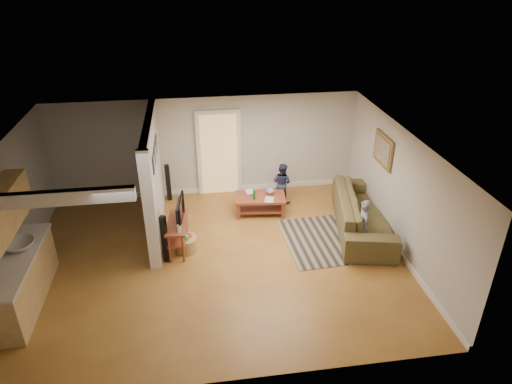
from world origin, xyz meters
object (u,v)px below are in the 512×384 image
tv_console (178,224)px  child (360,248)px  speaker_left (165,239)px  sofa (361,228)px  toy_basket (186,243)px  speaker_right (168,183)px  coffee_table (261,200)px  toddler (281,201)px

tv_console → child: 3.82m
child → speaker_left: bearing=-89.6°
sofa → tv_console: (-4.04, -0.23, 0.61)m
toy_basket → sofa: bearing=4.2°
speaker_left → speaker_right: speaker_left is taller
tv_console → sofa: bearing=8.1°
toy_basket → child: size_ratio=0.42×
coffee_table → speaker_right: 2.39m
tv_console → child: tv_console is taller
coffee_table → speaker_right: (-2.17, 0.99, 0.12)m
tv_console → speaker_left: speaker_left is taller
sofa → coffee_table: coffee_table is taller
sofa → child: size_ratio=2.49×
coffee_table → speaker_left: speaker_left is taller
coffee_table → tv_console: size_ratio=1.12×
sofa → toy_basket: (-3.90, -0.29, 0.17)m
speaker_right → toddler: 2.85m
speaker_right → child: size_ratio=0.85×
coffee_table → toddler: 0.85m
tv_console → speaker_left: bearing=-119.6°
toddler → sofa: bearing=177.5°
speaker_right → child: speaker_right is taller
speaker_right → toy_basket: (0.40, -2.29, -0.30)m
tv_console → speaker_right: size_ratio=1.15×
speaker_right → toy_basket: speaker_right is taller
speaker_left → toddler: size_ratio=1.02×
sofa → child: (-0.30, -0.74, 0.00)m
speaker_left → speaker_right: bearing=114.8°
toddler → speaker_right: bearing=32.0°
sofa → tv_console: 4.09m
child → toddler: (-1.23, 2.25, 0.00)m
coffee_table → toddler: bearing=39.5°
speaker_left → toddler: speaker_left is taller
sofa → speaker_left: speaker_left is taller
coffee_table → tv_console: bearing=-146.9°
speaker_right → child: 4.88m
speaker_right → toddler: (2.77, -0.49, -0.48)m
toy_basket → speaker_right: bearing=99.9°
sofa → speaker_right: size_ratio=2.95×
coffee_table → speaker_right: speaker_right is taller
child → speaker_right: bearing=-122.1°
speaker_left → tv_console: bearing=80.4°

